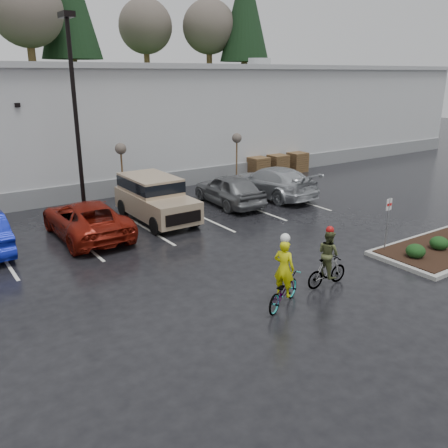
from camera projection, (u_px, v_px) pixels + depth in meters
ground at (318, 277)px, 16.19m from camera, size 120.00×120.00×0.00m
warehouse at (89, 119)px, 32.34m from camera, size 60.50×15.50×7.20m
wooded_ridge at (16, 109)px, 50.60m from camera, size 80.00×25.00×6.00m
lamppost at (74, 95)px, 21.72m from camera, size 0.50×1.00×9.22m
sapling_mid at (121, 152)px, 24.76m from camera, size 0.60×0.60×3.20m
sapling_east at (237, 141)px, 28.80m from camera, size 0.60×0.60×3.20m
pallet_stack_a at (258, 167)px, 31.56m from camera, size 1.20×1.20×1.35m
pallet_stack_b at (278, 165)px, 32.48m from camera, size 1.20×1.20×1.35m
pallet_stack_c at (297, 162)px, 33.45m from camera, size 1.20×1.20×1.35m
shrub_a at (416, 251)px, 17.44m from camera, size 0.70×0.70×0.52m
shrub_b at (439, 243)px, 18.25m from camera, size 0.70×0.70×0.52m
fire_lane_sign at (388, 218)px, 17.97m from camera, size 0.30×0.05×2.20m
car_red at (86, 219)px, 20.02m from camera, size 2.65×5.63×1.56m
suv_tan at (156, 200)px, 22.11m from camera, size 2.20×5.10×2.06m
car_grey at (229, 189)px, 24.88m from camera, size 2.30×5.00×1.66m
car_far_silver at (271, 182)px, 26.53m from camera, size 2.71×5.95×1.69m
cyclist_hivis at (283, 284)px, 14.01m from camera, size 1.99×1.39×2.29m
cyclist_olive at (328, 264)px, 15.34m from camera, size 1.59×0.77×2.06m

